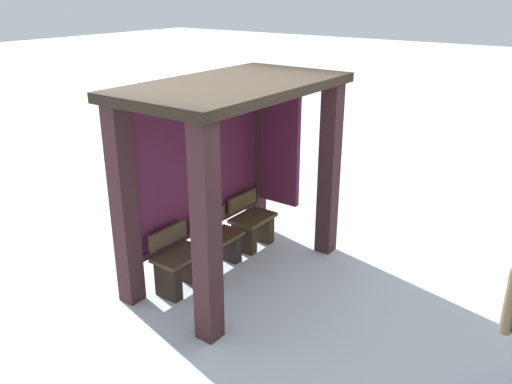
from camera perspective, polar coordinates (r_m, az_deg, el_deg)
name	(u,v)px	position (r m, az deg, el deg)	size (l,w,h in m)	color
ground_plane	(237,272)	(6.63, -2.03, -8.59)	(60.00, 60.00, 0.00)	silver
bus_shelter	(229,144)	(6.15, -2.86, 5.14)	(2.68, 1.49, 2.34)	#3E2124
bench_left_inside	(179,266)	(6.20, -8.24, -7.87)	(0.60, 0.38, 0.75)	#4B3927
bench_center_inside	(218,245)	(6.66, -4.05, -5.71)	(0.60, 0.35, 0.70)	#50331F
bench_right_inside	(252,226)	(7.15, -0.44, -3.68)	(0.60, 0.40, 0.71)	brown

